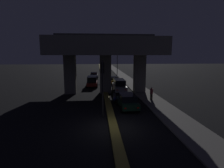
% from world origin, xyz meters
% --- Properties ---
extents(ground_plane, '(200.00, 200.00, 0.00)m').
position_xyz_m(ground_plane, '(0.00, 0.00, 0.00)').
color(ground_plane, black).
extents(median_divider, '(0.67, 126.00, 0.24)m').
position_xyz_m(median_divider, '(0.00, 35.00, 0.12)').
color(median_divider, olive).
rests_on(median_divider, ground_plane).
extents(sidewalk_right, '(2.86, 126.00, 0.13)m').
position_xyz_m(sidewalk_right, '(5.64, 28.00, 0.06)').
color(sidewalk_right, '#5B5956').
rests_on(sidewalk_right, ground_plane).
extents(elevated_overpass, '(14.36, 12.77, 8.60)m').
position_xyz_m(elevated_overpass, '(0.00, 12.95, 6.34)').
color(elevated_overpass, slate).
rests_on(elevated_overpass, ground_plane).
extents(traffic_light_left_of_median, '(0.30, 0.49, 5.15)m').
position_xyz_m(traffic_light_left_of_median, '(-0.73, 2.55, 3.51)').
color(traffic_light_left_of_median, black).
rests_on(traffic_light_left_of_median, ground_plane).
extents(street_lamp, '(2.37, 0.32, 8.81)m').
position_xyz_m(street_lamp, '(4.15, 36.78, 5.16)').
color(street_lamp, '#2D2D30').
rests_on(street_lamp, ground_plane).
extents(car_dark_green_lead, '(2.03, 4.09, 1.54)m').
position_xyz_m(car_dark_green_lead, '(1.93, 4.91, 0.82)').
color(car_dark_green_lead, black).
rests_on(car_dark_green_lead, ground_plane).
extents(car_silver_second, '(1.93, 4.67, 1.92)m').
position_xyz_m(car_silver_second, '(2.16, 13.55, 1.02)').
color(car_silver_second, gray).
rests_on(car_silver_second, ground_plane).
extents(car_taxi_yellow_third, '(1.95, 4.59, 1.36)m').
position_xyz_m(car_taxi_yellow_third, '(2.00, 21.79, 0.71)').
color(car_taxi_yellow_third, gold).
rests_on(car_taxi_yellow_third, ground_plane).
extents(car_dark_red_lead_oncoming, '(2.00, 4.27, 1.83)m').
position_xyz_m(car_dark_red_lead_oncoming, '(-2.16, 18.58, 0.96)').
color(car_dark_red_lead_oncoming, '#591414').
rests_on(car_dark_red_lead_oncoming, ground_plane).
extents(car_dark_blue_second_oncoming, '(2.05, 4.62, 1.52)m').
position_xyz_m(car_dark_blue_second_oncoming, '(-1.99, 29.52, 0.76)').
color(car_dark_blue_second_oncoming, '#141938').
rests_on(car_dark_blue_second_oncoming, ground_plane).
extents(motorcycle_blue_filtering_near, '(0.34, 1.75, 1.35)m').
position_xyz_m(motorcycle_blue_filtering_near, '(0.80, 7.35, 0.58)').
color(motorcycle_blue_filtering_near, black).
rests_on(motorcycle_blue_filtering_near, ground_plane).
extents(motorcycle_red_filtering_mid, '(0.33, 1.94, 1.46)m').
position_xyz_m(motorcycle_red_filtering_mid, '(0.86, 15.57, 0.62)').
color(motorcycle_red_filtering_mid, black).
rests_on(motorcycle_red_filtering_mid, ground_plane).
extents(pedestrian_on_sidewalk, '(0.36, 0.36, 1.57)m').
position_xyz_m(pedestrian_on_sidewalk, '(5.44, 7.84, 0.90)').
color(pedestrian_on_sidewalk, '#2D261E').
rests_on(pedestrian_on_sidewalk, sidewalk_right).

